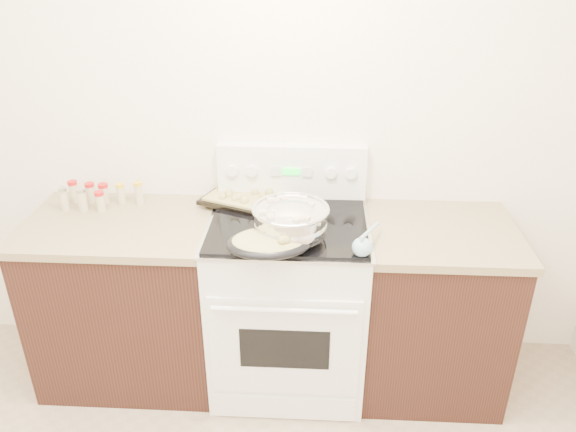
{
  "coord_description": "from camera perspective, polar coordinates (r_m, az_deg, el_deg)",
  "views": [
    {
      "loc": [
        0.48,
        -0.95,
        2.18
      ],
      "look_at": [
        0.35,
        1.37,
        1.0
      ],
      "focal_mm": 35.0,
      "sensor_mm": 36.0,
      "label": 1
    }
  ],
  "objects": [
    {
      "name": "room_shell",
      "position": [
        1.17,
        -21.33,
        0.75
      ],
      "size": [
        4.1,
        3.6,
        2.75
      ],
      "color": "white",
      "rests_on": "ground"
    },
    {
      "name": "counter_left",
      "position": [
        3.09,
        -15.64,
        -8.03
      ],
      "size": [
        0.93,
        0.67,
        0.92
      ],
      "color": "black",
      "rests_on": "ground"
    },
    {
      "name": "counter_right",
      "position": [
        3.0,
        14.31,
        -9.03
      ],
      "size": [
        0.73,
        0.67,
        0.92
      ],
      "color": "black",
      "rests_on": "ground"
    },
    {
      "name": "kitchen_range",
      "position": [
        2.92,
        0.06,
        -8.46
      ],
      "size": [
        0.78,
        0.73,
        1.22
      ],
      "color": "white",
      "rests_on": "ground"
    },
    {
      "name": "mixing_bowl",
      "position": [
        2.5,
        0.26,
        -0.7
      ],
      "size": [
        0.36,
        0.36,
        0.2
      ],
      "color": "silver",
      "rests_on": "kitchen_range"
    },
    {
      "name": "roasting_pan",
      "position": [
        2.42,
        -1.86,
        -2.6
      ],
      "size": [
        0.41,
        0.32,
        0.11
      ],
      "color": "black",
      "rests_on": "kitchen_range"
    },
    {
      "name": "baking_sheet",
      "position": [
        2.89,
        -4.25,
        1.85
      ],
      "size": [
        0.5,
        0.43,
        0.06
      ],
      "color": "black",
      "rests_on": "kitchen_range"
    },
    {
      "name": "wooden_spoon",
      "position": [
        2.58,
        -3.18,
        -1.49
      ],
      "size": [
        0.08,
        0.27,
        0.04
      ],
      "color": "tan",
      "rests_on": "kitchen_range"
    },
    {
      "name": "blue_ladle",
      "position": [
        2.43,
        7.6,
        -2.98
      ],
      "size": [
        0.14,
        0.28,
        0.11
      ],
      "color": "#89B5CD",
      "rests_on": "kitchen_range"
    },
    {
      "name": "spice_jars",
      "position": [
        3.03,
        -18.93,
        2.0
      ],
      "size": [
        0.4,
        0.15,
        0.12
      ],
      "color": "#BFB28C",
      "rests_on": "counter_left"
    }
  ]
}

